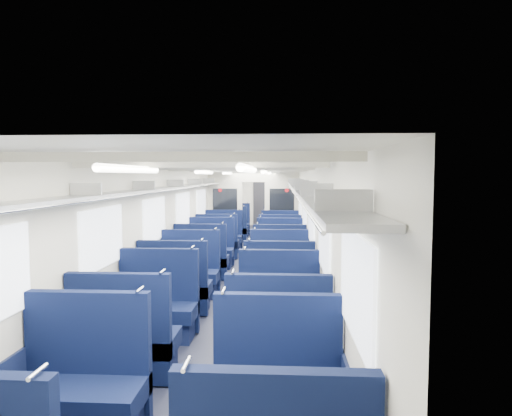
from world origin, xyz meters
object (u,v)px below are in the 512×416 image
at_px(end_door, 262,203).
at_px(seat_15, 280,253).
at_px(seat_20, 230,230).
at_px(seat_12, 202,261).
at_px(bulkhead, 253,207).
at_px(seat_11, 279,274).
at_px(seat_2, 82,390).
at_px(seat_10, 189,275).
at_px(seat_17, 280,245).
at_px(seat_13, 280,262).
at_px(seat_22, 234,226).
at_px(seat_9, 279,291).
at_px(seat_6, 157,310).
at_px(seat_14, 211,252).
at_px(seat_21, 280,230).
at_px(seat_8, 175,290).
at_px(seat_23, 280,226).
at_px(seat_3, 277,395).
at_px(seat_18, 223,238).
at_px(seat_19, 280,239).
at_px(seat_5, 278,346).
at_px(seat_7, 279,312).
at_px(seat_4, 125,344).

relative_size(end_door, seat_15, 1.63).
bearing_deg(seat_20, end_door, 80.44).
xyz_separation_m(seat_12, seat_20, (0.00, 5.35, 0.00)).
relative_size(bulkhead, seat_11, 2.28).
relative_size(bulkhead, seat_12, 2.28).
xyz_separation_m(seat_2, seat_15, (1.66, 6.82, 0.00)).
relative_size(end_door, seat_2, 1.63).
height_order(seat_10, seat_17, same).
height_order(seat_11, seat_17, same).
height_order(seat_17, seat_20, same).
height_order(seat_13, seat_17, same).
xyz_separation_m(seat_10, seat_22, (0.00, 7.94, 0.00)).
xyz_separation_m(seat_9, seat_22, (-1.66, 8.98, 0.00)).
height_order(seat_6, seat_14, same).
bearing_deg(seat_21, seat_10, -103.63).
height_order(bulkhead, seat_8, bulkhead).
bearing_deg(seat_15, seat_23, 90.00).
distance_m(seat_3, seat_22, 12.46).
relative_size(seat_10, seat_18, 1.00).
distance_m(seat_18, seat_19, 1.66).
xyz_separation_m(bulkhead, seat_5, (0.83, -9.02, -0.86)).
distance_m(seat_6, seat_7, 1.66).
bearing_deg(seat_23, end_door, 102.81).
bearing_deg(seat_6, seat_4, -90.00).
height_order(bulkhead, seat_19, bulkhead).
bearing_deg(seat_10, seat_17, 65.21).
height_order(seat_2, seat_3, same).
relative_size(seat_5, seat_8, 1.00).
distance_m(seat_4, seat_19, 8.26).
relative_size(seat_2, seat_13, 1.00).
xyz_separation_m(seat_10, seat_18, (0.00, 4.78, 0.00)).
xyz_separation_m(seat_6, seat_11, (1.66, 2.28, 0.00)).
height_order(seat_6, seat_20, same).
relative_size(seat_20, seat_23, 1.00).
relative_size(seat_2, seat_9, 1.00).
bearing_deg(seat_17, seat_8, -109.53).
distance_m(end_door, seat_15, 9.23).
height_order(seat_10, seat_22, same).
relative_size(seat_5, seat_19, 1.00).
xyz_separation_m(seat_2, seat_17, (1.66, 8.02, 0.00)).
bearing_deg(seat_17, seat_20, 118.56).
height_order(seat_7, seat_22, same).
xyz_separation_m(seat_14, seat_17, (1.66, 1.09, 0.00)).
bearing_deg(seat_4, seat_9, 54.78).
xyz_separation_m(seat_13, seat_18, (-1.66, 3.51, 0.00)).
xyz_separation_m(seat_6, seat_23, (1.66, 10.06, 0.00)).
distance_m(seat_12, seat_19, 3.80).
distance_m(seat_2, seat_7, 2.81).
relative_size(bulkhead, seat_18, 2.28).
xyz_separation_m(seat_21, seat_23, (0.00, 1.08, 0.00)).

